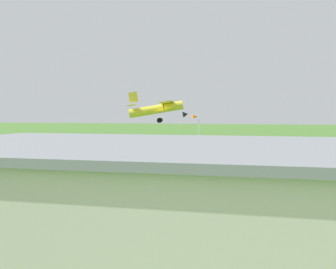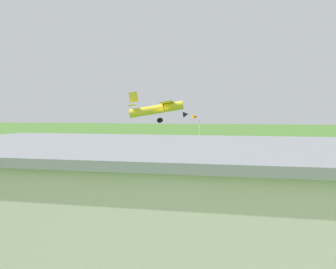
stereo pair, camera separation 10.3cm
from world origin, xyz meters
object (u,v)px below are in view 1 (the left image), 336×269
object	(u,v)px
person_near_hangar_door	(237,190)
windsock	(196,120)
biplane	(159,109)
person_crossing_taxiway	(132,178)
person_beside_truck	(95,175)
car_red	(76,185)
person_walking_on_apron	(302,194)
person_by_parked_cars	(110,182)
car_grey	(14,182)
hangar	(170,199)

from	to	relation	value
person_near_hangar_door	windsock	world-z (taller)	windsock
biplane	person_crossing_taxiway	distance (m)	16.78
biplane	windsock	world-z (taller)	biplane
biplane	person_beside_truck	bearing A→B (deg)	80.25
car_red	person_crossing_taxiway	xyz separation A→B (m)	(-3.14, -5.33, -0.07)
person_near_hangar_door	person_beside_truck	distance (m)	15.17
person_walking_on_apron	person_near_hangar_door	world-z (taller)	person_walking_on_apron
person_by_parked_cars	person_near_hangar_door	world-z (taller)	person_near_hangar_door
person_crossing_taxiway	windsock	distance (m)	37.35
person_by_parked_cars	person_beside_truck	size ratio (longest dim) A/B	0.96
person_walking_on_apron	car_grey	bearing A→B (deg)	0.69
car_grey	person_crossing_taxiway	world-z (taller)	car_grey
person_crossing_taxiway	person_near_hangar_door	xyz separation A→B (m)	(-10.34, 3.76, -0.01)
hangar	car_red	world-z (taller)	hangar
hangar	car_red	xyz separation A→B (m)	(11.55, -13.03, -1.92)
hangar	person_near_hangar_door	world-z (taller)	hangar
biplane	person_by_parked_cars	size ratio (longest dim) A/B	5.52
car_grey	person_beside_truck	xyz separation A→B (m)	(-5.19, -5.93, -0.06)
biplane	car_grey	distance (m)	22.79
biplane	person_by_parked_cars	world-z (taller)	biplane
person_crossing_taxiway	person_by_parked_cars	xyz separation A→B (m)	(1.20, 2.51, -0.02)
windsock	person_beside_truck	bearing A→B (deg)	84.87
car_red	car_grey	distance (m)	6.19
car_grey	person_beside_truck	world-z (taller)	car_grey
car_red	car_grey	xyz separation A→B (m)	(6.18, -0.21, 0.00)
hangar	biplane	xyz separation A→B (m)	(10.05, -33.64, 4.73)
car_grey	person_walking_on_apron	size ratio (longest dim) A/B	2.82
person_walking_on_apron	person_beside_truck	xyz separation A→B (m)	(19.45, -5.63, -0.06)
person_by_parked_cars	person_walking_on_apron	bearing A→B (deg)	172.05
person_beside_truck	person_by_parked_cars	bearing A→B (deg)	131.32
person_beside_truck	windsock	xyz separation A→B (m)	(-3.25, -36.19, 4.97)
person_near_hangar_door	car_red	bearing A→B (deg)	6.61
car_grey	person_by_parked_cars	distance (m)	8.53
car_red	windsock	size ratio (longest dim) A/B	0.69
hangar	car_red	size ratio (longest dim) A/B	5.89
biplane	person_crossing_taxiway	size ratio (longest dim) A/B	5.36
windsock	person_crossing_taxiway	bearing A→B (deg)	91.35
person_walking_on_apron	car_red	bearing A→B (deg)	1.57
hangar	car_red	distance (m)	17.52
biplane	person_near_hangar_door	bearing A→B (deg)	122.17
car_red	person_walking_on_apron	distance (m)	18.46
biplane	person_near_hangar_door	xyz separation A→B (m)	(-11.98, 19.05, -6.74)
hangar	windsock	size ratio (longest dim) A/B	4.04
biplane	windsock	bearing A→B (deg)	-92.02
biplane	person_by_parked_cars	bearing A→B (deg)	91.41
biplane	person_beside_truck	distance (m)	16.14
person_by_parked_cars	person_near_hangar_door	xyz separation A→B (m)	(-11.54, 1.25, 0.01)
person_by_parked_cars	person_near_hangar_door	bearing A→B (deg)	173.82
car_red	person_near_hangar_door	bearing A→B (deg)	-173.39
person_walking_on_apron	person_near_hangar_door	distance (m)	5.09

